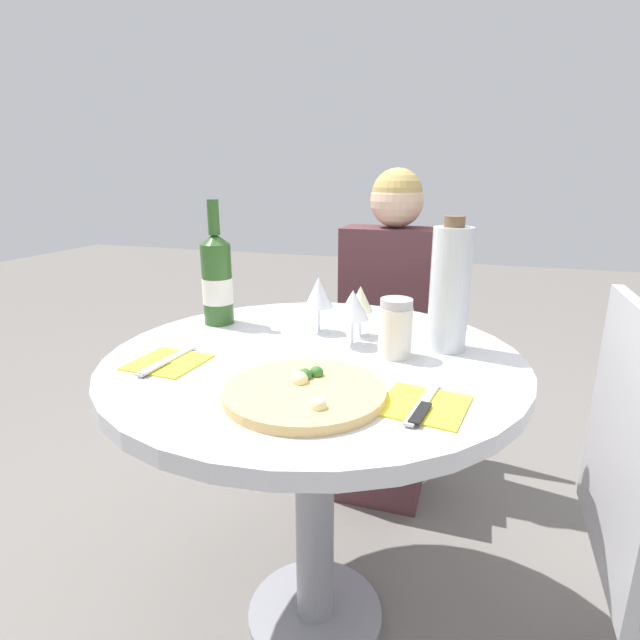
# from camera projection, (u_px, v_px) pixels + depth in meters

# --- Properties ---
(ground_plane) EXTENTS (12.00, 12.00, 0.00)m
(ground_plane) POSITION_uv_depth(u_px,v_px,m) (315.00, 616.00, 1.39)
(ground_plane) COLOR slate
(ground_plane) RESTS_ON ground
(dining_table) EXTENTS (0.97, 0.97, 0.78)m
(dining_table) POSITION_uv_depth(u_px,v_px,m) (314.00, 406.00, 1.21)
(dining_table) COLOR gray
(dining_table) RESTS_ON ground_plane
(chair_behind_diner) EXTENTS (0.43, 0.43, 0.96)m
(chair_behind_diner) POSITION_uv_depth(u_px,v_px,m) (393.00, 356.00, 2.05)
(chair_behind_diner) COLOR #ADADB2
(chair_behind_diner) RESTS_ON ground_plane
(seated_diner) EXTENTS (0.39, 0.40, 1.20)m
(seated_diner) POSITION_uv_depth(u_px,v_px,m) (387.00, 349.00, 1.89)
(seated_diner) COLOR #512D33
(seated_diner) RESTS_ON ground_plane
(pizza_large) EXTENTS (0.31, 0.31, 0.04)m
(pizza_large) POSITION_uv_depth(u_px,v_px,m) (305.00, 392.00, 0.94)
(pizza_large) COLOR #DBB26B
(pizza_large) RESTS_ON dining_table
(wine_bottle) EXTENTS (0.08, 0.08, 0.34)m
(wine_bottle) POSITION_uv_depth(u_px,v_px,m) (217.00, 279.00, 1.37)
(wine_bottle) COLOR #2D5623
(wine_bottle) RESTS_ON dining_table
(tall_carafe) EXTENTS (0.09, 0.09, 0.31)m
(tall_carafe) POSITION_uv_depth(u_px,v_px,m) (450.00, 289.00, 1.16)
(tall_carafe) COLOR silver
(tall_carafe) RESTS_ON dining_table
(sugar_shaker) EXTENTS (0.08, 0.08, 0.14)m
(sugar_shaker) POSITION_uv_depth(u_px,v_px,m) (395.00, 328.00, 1.13)
(sugar_shaker) COLOR silver
(sugar_shaker) RESTS_ON dining_table
(wine_glass_front_right) EXTENTS (0.08, 0.08, 0.14)m
(wine_glass_front_right) POSITION_uv_depth(u_px,v_px,m) (353.00, 306.00, 1.20)
(wine_glass_front_right) COLOR silver
(wine_glass_front_right) RESTS_ON dining_table
(wine_glass_back_left) EXTENTS (0.08, 0.08, 0.15)m
(wine_glass_back_left) POSITION_uv_depth(u_px,v_px,m) (319.00, 293.00, 1.30)
(wine_glass_back_left) COLOR silver
(wine_glass_back_left) RESTS_ON dining_table
(wine_glass_back_right) EXTENTS (0.06, 0.06, 0.13)m
(wine_glass_back_right) POSITION_uv_depth(u_px,v_px,m) (360.00, 300.00, 1.27)
(wine_glass_back_right) COLOR silver
(wine_glass_back_right) RESTS_ON dining_table
(place_setting_left) EXTENTS (0.16, 0.19, 0.01)m
(place_setting_left) POSITION_uv_depth(u_px,v_px,m) (167.00, 362.00, 1.11)
(place_setting_left) COLOR yellow
(place_setting_left) RESTS_ON dining_table
(place_setting_right) EXTENTS (0.17, 0.19, 0.01)m
(place_setting_right) POSITION_uv_depth(u_px,v_px,m) (423.00, 405.00, 0.90)
(place_setting_right) COLOR yellow
(place_setting_right) RESTS_ON dining_table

